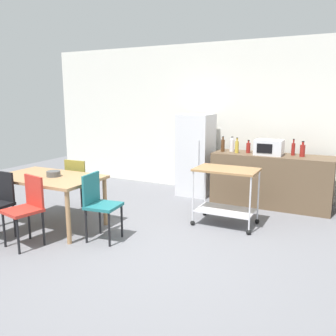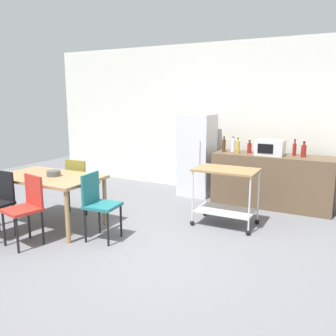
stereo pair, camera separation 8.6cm
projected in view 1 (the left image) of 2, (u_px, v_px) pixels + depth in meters
The scene contains 17 objects.
ground_plane at pixel (153, 251), 4.40m from camera, with size 12.00×12.00×0.00m, color slate.
back_wall at pixel (232, 119), 6.92m from camera, with size 8.40×0.12×2.90m, color silver.
kitchen_counter at pixel (271, 180), 6.19m from camera, with size 2.00×0.64×0.90m, color brown.
dining_table at pixel (49, 182), 5.15m from camera, with size 1.50×0.90×0.75m.
chair_red at pixel (27, 206), 4.51m from camera, with size 0.48×0.48×0.89m.
chair_olive at pixel (80, 182), 5.78m from camera, with size 0.42×0.42×0.89m.
chair_teal at pixel (99, 202), 4.68m from camera, with size 0.44×0.44×0.89m.
refrigerator at pixel (196, 155), 6.86m from camera, with size 0.60×0.63×1.55m.
kitchen_cart at pixel (226, 187), 5.22m from camera, with size 0.91×0.57×0.85m.
bottle_hot_sauce at pixel (223, 145), 6.43m from camera, with size 0.07×0.07×0.28m.
bottle_olive_oil at pixel (232, 145), 6.45m from camera, with size 0.08×0.08×0.27m.
bottle_wine at pixel (237, 147), 6.27m from camera, with size 0.07×0.07×0.27m.
bottle_soda at pixel (248, 148), 6.28m from camera, with size 0.07×0.07×0.23m.
microwave at pixel (269, 147), 6.05m from camera, with size 0.46×0.35×0.26m.
bottle_sparkling_water at pixel (293, 149), 6.01m from camera, with size 0.06×0.06×0.28m.
bottle_soy_sauce at pixel (302, 150), 5.88m from camera, with size 0.08×0.08×0.26m.
fruit_bowl at pixel (53, 174), 5.11m from camera, with size 0.19×0.19×0.08m, color #4C4C4C.
Camera 1 is at (2.02, -3.59, 1.87)m, focal length 38.17 mm.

